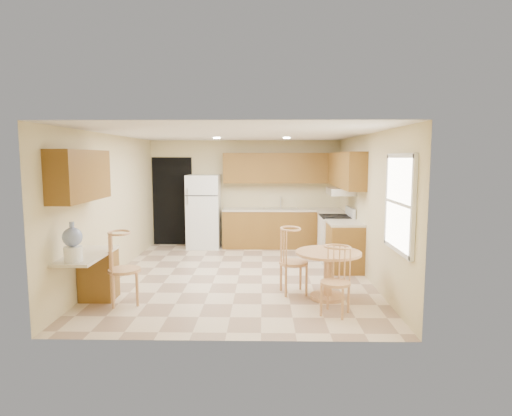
{
  "coord_description": "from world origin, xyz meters",
  "views": [
    {
      "loc": [
        0.44,
        -7.44,
        2.09
      ],
      "look_at": [
        0.3,
        0.3,
        1.18
      ],
      "focal_mm": 30.0,
      "sensor_mm": 36.0,
      "label": 1
    }
  ],
  "objects_px": {
    "refrigerator": "(204,211)",
    "stove": "(336,238)",
    "dining_table": "(328,268)",
    "water_crock": "(73,244)",
    "chair_table_a": "(294,255)",
    "chair_table_b": "(337,276)",
    "chair_desk": "(122,262)"
  },
  "relations": [
    {
      "from": "water_crock",
      "to": "chair_desk",
      "type": "bearing_deg",
      "value": 48.67
    },
    {
      "from": "dining_table",
      "to": "chair_table_b",
      "type": "distance_m",
      "value": 0.74
    },
    {
      "from": "refrigerator",
      "to": "stove",
      "type": "bearing_deg",
      "value": -22.99
    },
    {
      "from": "dining_table",
      "to": "water_crock",
      "type": "distance_m",
      "value": 3.55
    },
    {
      "from": "stove",
      "to": "chair_table_b",
      "type": "height_order",
      "value": "stove"
    },
    {
      "from": "stove",
      "to": "dining_table",
      "type": "distance_m",
      "value": 2.48
    },
    {
      "from": "chair_desk",
      "to": "stove",
      "type": "bearing_deg",
      "value": 110.69
    },
    {
      "from": "chair_table_a",
      "to": "refrigerator",
      "type": "bearing_deg",
      "value": -163.27
    },
    {
      "from": "chair_table_b",
      "to": "water_crock",
      "type": "bearing_deg",
      "value": 28.75
    },
    {
      "from": "refrigerator",
      "to": "chair_table_a",
      "type": "distance_m",
      "value": 3.96
    },
    {
      "from": "chair_table_a",
      "to": "water_crock",
      "type": "relative_size",
      "value": 1.99
    },
    {
      "from": "refrigerator",
      "to": "chair_table_b",
      "type": "bearing_deg",
      "value": -61.77
    },
    {
      "from": "chair_table_a",
      "to": "chair_desk",
      "type": "distance_m",
      "value": 2.51
    },
    {
      "from": "refrigerator",
      "to": "water_crock",
      "type": "relative_size",
      "value": 3.32
    },
    {
      "from": "chair_table_a",
      "to": "dining_table",
      "type": "bearing_deg",
      "value": 61.56
    },
    {
      "from": "dining_table",
      "to": "chair_desk",
      "type": "relative_size",
      "value": 0.93
    },
    {
      "from": "dining_table",
      "to": "refrigerator",
      "type": "bearing_deg",
      "value": 122.85
    },
    {
      "from": "refrigerator",
      "to": "chair_table_a",
      "type": "height_order",
      "value": "refrigerator"
    },
    {
      "from": "water_crock",
      "to": "stove",
      "type": "bearing_deg",
      "value": 40.06
    },
    {
      "from": "stove",
      "to": "chair_table_b",
      "type": "relative_size",
      "value": 1.19
    },
    {
      "from": "refrigerator",
      "to": "chair_table_b",
      "type": "xyz_separation_m",
      "value": [
        2.35,
        -4.38,
        -0.29
      ]
    },
    {
      "from": "refrigerator",
      "to": "chair_table_a",
      "type": "bearing_deg",
      "value": -61.99
    },
    {
      "from": "refrigerator",
      "to": "stove",
      "type": "height_order",
      "value": "refrigerator"
    },
    {
      "from": "dining_table",
      "to": "water_crock",
      "type": "relative_size",
      "value": 1.89
    },
    {
      "from": "stove",
      "to": "water_crock",
      "type": "height_order",
      "value": "water_crock"
    },
    {
      "from": "refrigerator",
      "to": "dining_table",
      "type": "xyz_separation_m",
      "value": [
        2.35,
        -3.64,
        -0.38
      ]
    },
    {
      "from": "chair_table_a",
      "to": "chair_table_b",
      "type": "relative_size",
      "value": 1.11
    },
    {
      "from": "stove",
      "to": "chair_table_b",
      "type": "xyz_separation_m",
      "value": [
        -0.52,
        -3.16,
        0.09
      ]
    },
    {
      "from": "chair_table_b",
      "to": "chair_desk",
      "type": "relative_size",
      "value": 0.88
    },
    {
      "from": "refrigerator",
      "to": "chair_table_a",
      "type": "relative_size",
      "value": 1.67
    },
    {
      "from": "chair_table_b",
      "to": "chair_desk",
      "type": "xyz_separation_m",
      "value": [
        -2.95,
        0.37,
        0.08
      ]
    },
    {
      "from": "stove",
      "to": "chair_desk",
      "type": "xyz_separation_m",
      "value": [
        -3.47,
        -2.79,
        0.16
      ]
    }
  ]
}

